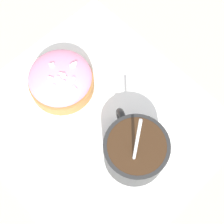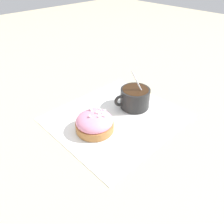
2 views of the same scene
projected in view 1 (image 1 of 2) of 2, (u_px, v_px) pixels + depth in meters
ground_plane at (97, 121)px, 0.46m from camera, size 3.00×3.00×0.00m
paper_napkin at (97, 120)px, 0.46m from camera, size 0.34×0.30×0.00m
coffee_cup at (133, 151)px, 0.41m from camera, size 0.10×0.08×0.11m
frosted_pastry at (63, 78)px, 0.46m from camera, size 0.10×0.10×0.05m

